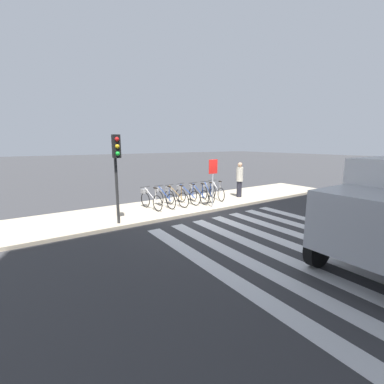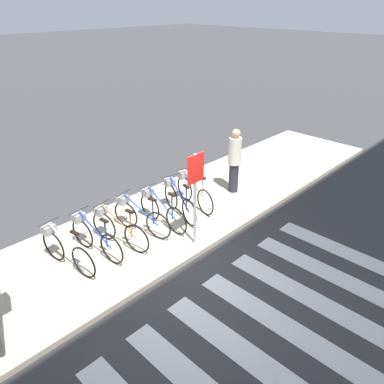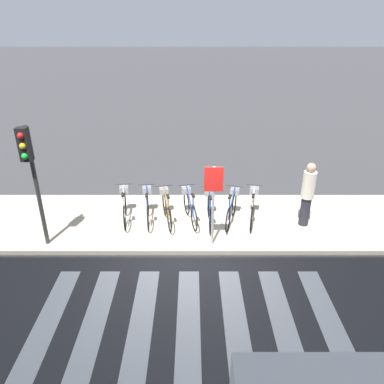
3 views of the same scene
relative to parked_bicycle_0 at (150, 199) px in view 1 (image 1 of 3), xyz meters
The scene contains 13 objects.
ground_plane 2.44m from the parked_bicycle_0, 41.16° to the right, with size 120.00×120.00×0.00m, color #38383A.
sidewalk 1.86m from the parked_bicycle_0, ahead, with size 17.78×3.06×0.12m.
road_crosswalk 6.49m from the parked_bicycle_0, 73.92° to the right, with size 5.85×8.00×0.01m.
parked_bicycle_0 is the anchor object (origin of this frame).
parked_bicycle_1 0.64m from the parked_bicycle_0, ahead, with size 0.46×1.58×0.97m.
parked_bicycle_2 1.16m from the parked_bicycle_0, ahead, with size 0.50×1.56×0.97m.
parked_bicycle_3 1.79m from the parked_bicycle_0, ahead, with size 0.53×1.55×0.97m.
parked_bicycle_4 2.33m from the parked_bicycle_0, ahead, with size 0.46×1.58×0.97m.
parked_bicycle_5 2.95m from the parked_bicycle_0, ahead, with size 0.58×1.53×0.97m.
parked_bicycle_6 3.52m from the parked_bicycle_0, ahead, with size 0.50×1.56×0.97m.
pedestrian 4.93m from the parked_bicycle_0, ahead, with size 0.34×0.34×1.78m.
traffic_light 2.82m from the parked_bicycle_0, 142.83° to the right, with size 0.24×0.40×3.02m.
sign_post 2.85m from the parked_bicycle_0, 28.43° to the right, with size 0.44×0.07×2.07m.
Camera 1 is at (-6.21, -8.22, 2.87)m, focal length 24.00 mm.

